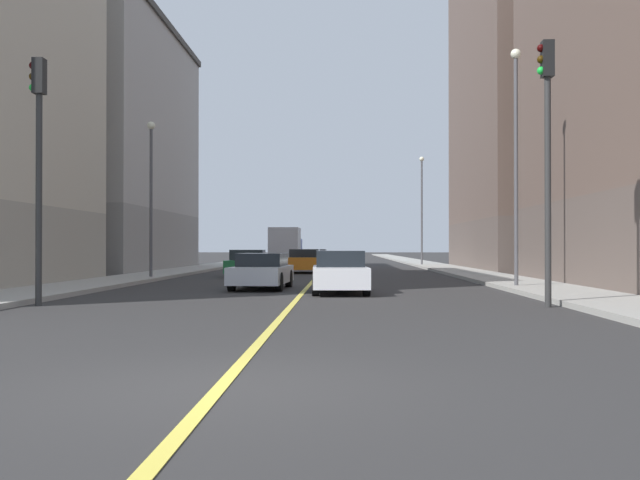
# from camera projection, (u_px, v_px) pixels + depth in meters

# --- Properties ---
(ground_plane) EXTENTS (400.00, 400.00, 0.00)m
(ground_plane) POSITION_uv_depth(u_px,v_px,m) (221.00, 387.00, 8.05)
(ground_plane) COLOR #2E2C2C
(ground_plane) RESTS_ON ground
(sidewalk_left) EXTENTS (2.78, 168.00, 0.15)m
(sidewalk_left) POSITION_uv_depth(u_px,v_px,m) (434.00, 266.00, 56.79)
(sidewalk_left) COLOR #9E9B93
(sidewalk_left) RESTS_ON ground
(sidewalk_right) EXTENTS (2.78, 168.00, 0.15)m
(sidewalk_right) POSITION_uv_depth(u_px,v_px,m) (218.00, 266.00, 57.27)
(sidewalk_right) COLOR #9E9B93
(sidewalk_right) RESTS_ON ground
(lane_center_stripe) EXTENTS (0.16, 154.00, 0.01)m
(lane_center_stripe) POSITION_uv_depth(u_px,v_px,m) (325.00, 267.00, 57.03)
(lane_center_stripe) COLOR #E5D14C
(lane_center_stripe) RESTS_ON ground
(building_left_mid) EXTENTS (11.54, 18.81, 22.54)m
(building_left_mid) POSITION_uv_depth(u_px,v_px,m) (555.00, 97.00, 49.35)
(building_left_mid) COLOR brown
(building_left_mid) RESTS_ON ground
(building_right_midblock) EXTENTS (11.54, 19.82, 15.50)m
(building_right_midblock) POSITION_uv_depth(u_px,v_px,m) (80.00, 147.00, 47.36)
(building_right_midblock) COLOR gray
(building_right_midblock) RESTS_ON ground
(traffic_light_left_near) EXTENTS (0.40, 0.32, 6.60)m
(traffic_light_left_near) POSITION_uv_depth(u_px,v_px,m) (547.00, 136.00, 18.70)
(traffic_light_left_near) COLOR #2D2D2D
(traffic_light_left_near) RESTS_ON ground
(traffic_light_right_near) EXTENTS (0.40, 0.32, 6.26)m
(traffic_light_right_near) POSITION_uv_depth(u_px,v_px,m) (38.00, 146.00, 19.08)
(traffic_light_right_near) COLOR #2D2D2D
(traffic_light_right_near) RESTS_ON ground
(street_lamp_left_near) EXTENTS (0.36, 0.36, 8.30)m
(street_lamp_left_near) POSITION_uv_depth(u_px,v_px,m) (516.00, 144.00, 26.46)
(street_lamp_left_near) COLOR #4C4C51
(street_lamp_left_near) RESTS_ON ground
(street_lamp_right_near) EXTENTS (0.36, 0.36, 7.03)m
(street_lamp_right_near) POSITION_uv_depth(u_px,v_px,m) (151.00, 182.00, 34.18)
(street_lamp_right_near) COLOR #4C4C51
(street_lamp_right_near) RESTS_ON ground
(street_lamp_left_far) EXTENTS (0.36, 0.36, 8.28)m
(street_lamp_left_far) POSITION_uv_depth(u_px,v_px,m) (422.00, 200.00, 57.95)
(street_lamp_left_far) COLOR #4C4C51
(street_lamp_left_far) RESTS_ON ground
(car_maroon) EXTENTS (1.98, 4.55, 1.27)m
(car_maroon) POSITION_uv_depth(u_px,v_px,m) (318.00, 256.00, 73.63)
(car_maroon) COLOR maroon
(car_maroon) RESTS_ON ground
(car_silver) EXTENTS (1.99, 4.55, 1.27)m
(car_silver) POSITION_uv_depth(u_px,v_px,m) (262.00, 271.00, 26.76)
(car_silver) COLOR silver
(car_silver) RESTS_ON ground
(car_white) EXTENTS (1.88, 4.31, 1.37)m
(car_white) POSITION_uv_depth(u_px,v_px,m) (340.00, 273.00, 24.26)
(car_white) COLOR white
(car_white) RESTS_ON ground
(car_orange) EXTENTS (1.94, 4.30, 1.36)m
(car_orange) POSITION_uv_depth(u_px,v_px,m) (305.00, 261.00, 43.54)
(car_orange) COLOR orange
(car_orange) RESTS_ON ground
(car_green) EXTENTS (1.98, 4.37, 1.35)m
(car_green) POSITION_uv_depth(u_px,v_px,m) (247.00, 264.00, 37.68)
(car_green) COLOR #1E6B38
(car_green) RESTS_ON ground
(box_truck) EXTENTS (2.54, 6.72, 3.09)m
(box_truck) POSITION_uv_depth(u_px,v_px,m) (286.00, 245.00, 64.04)
(box_truck) COLOR navy
(box_truck) RESTS_ON ground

